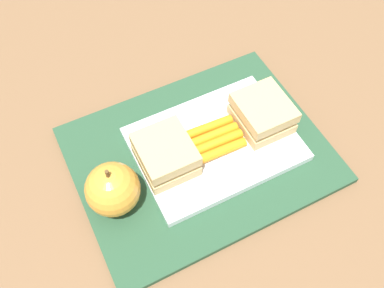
# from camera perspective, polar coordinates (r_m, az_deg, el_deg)

# --- Properties ---
(ground_plane) EXTENTS (2.40, 2.40, 0.00)m
(ground_plane) POSITION_cam_1_polar(r_m,az_deg,el_deg) (0.63, 1.01, -1.65)
(ground_plane) COLOR brown
(lunchbag_mat) EXTENTS (0.36, 0.28, 0.01)m
(lunchbag_mat) POSITION_cam_1_polar(r_m,az_deg,el_deg) (0.63, 1.02, -1.41)
(lunchbag_mat) COLOR #284C33
(lunchbag_mat) RESTS_ON ground_plane
(food_tray) EXTENTS (0.23, 0.17, 0.01)m
(food_tray) POSITION_cam_1_polar(r_m,az_deg,el_deg) (0.62, 3.07, 0.01)
(food_tray) COLOR white
(food_tray) RESTS_ON lunchbag_mat
(sandwich_half_left) EXTENTS (0.07, 0.08, 0.04)m
(sandwich_half_left) POSITION_cam_1_polar(r_m,az_deg,el_deg) (0.63, 9.46, 4.10)
(sandwich_half_left) COLOR tan
(sandwich_half_left) RESTS_ON food_tray
(sandwich_half_right) EXTENTS (0.07, 0.08, 0.04)m
(sandwich_half_right) POSITION_cam_1_polar(r_m,az_deg,el_deg) (0.58, -3.56, -1.41)
(sandwich_half_right) COLOR tan
(sandwich_half_right) RESTS_ON food_tray
(carrot_sticks_bundle) EXTENTS (0.08, 0.06, 0.02)m
(carrot_sticks_bundle) POSITION_cam_1_polar(r_m,az_deg,el_deg) (0.61, 3.20, 0.72)
(carrot_sticks_bundle) COLOR orange
(carrot_sticks_bundle) RESTS_ON food_tray
(apple) EXTENTS (0.07, 0.07, 0.08)m
(apple) POSITION_cam_1_polar(r_m,az_deg,el_deg) (0.56, -10.59, -5.99)
(apple) COLOR gold
(apple) RESTS_ON lunchbag_mat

